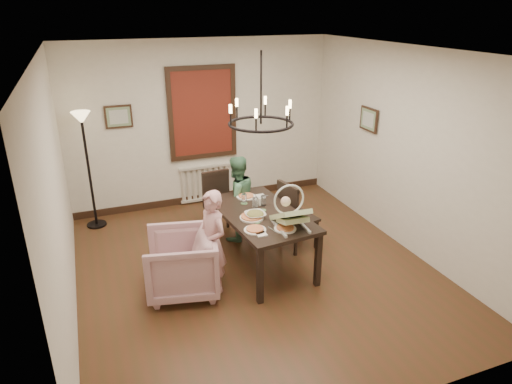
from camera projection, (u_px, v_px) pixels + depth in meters
room_shell at (245, 162)px, 5.88m from camera, size 4.51×5.00×2.81m
dining_table at (260, 219)px, 5.96m from camera, size 1.09×1.73×0.77m
chair_far at (221, 205)px, 6.84m from camera, size 0.47×0.47×0.98m
chair_right at (299, 214)px, 6.48m from camera, size 0.54×0.54×1.03m
armchair at (182, 263)px, 5.50m from camera, size 1.02×1.00×0.78m
elderly_woman at (213, 250)px, 5.48m from camera, size 0.37×0.45×1.08m
seated_man at (237, 206)px, 6.71m from camera, size 0.61×0.53×1.07m
baby_bouncer at (290, 213)px, 5.48m from camera, size 0.44×0.58×0.37m
salad_bowl at (255, 215)px, 5.77m from camera, size 0.31×0.31×0.08m
pizza_platter at (252, 217)px, 5.76m from camera, size 0.31×0.31×0.04m
drinking_glass at (255, 203)px, 6.04m from camera, size 0.07×0.07×0.14m
window_blinds at (202, 113)px, 7.60m from camera, size 1.00×0.03×1.40m
radiator at (205, 182)px, 8.10m from camera, size 0.92×0.12×0.62m
picture_back at (119, 117)px, 7.14m from camera, size 0.42×0.03×0.36m
picture_right at (369, 119)px, 6.98m from camera, size 0.03×0.42×0.36m
floor_lamp at (89, 172)px, 6.97m from camera, size 0.30×0.30×1.80m
chandelier at (261, 124)px, 5.48m from camera, size 0.80×0.80×0.04m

